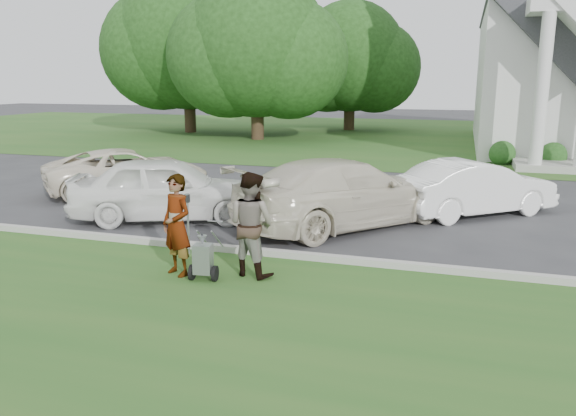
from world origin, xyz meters
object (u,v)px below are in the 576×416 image
at_px(parking_meter_near, 188,217).
at_px(car_a, 128,171).
at_px(tree_far, 187,46).
at_px(person_right, 251,225).
at_px(car_c, 344,193).
at_px(car_b, 167,188).
at_px(tree_back, 350,62).
at_px(church, 576,31).
at_px(car_d, 474,188).
at_px(tree_left, 256,52).
at_px(striping_cart, 203,260).
at_px(person_left, 177,226).

distance_m(parking_meter_near, car_a, 7.26).
xyz_separation_m(tree_far, person_right, (14.25, -25.59, -4.73)).
bearing_deg(car_c, car_b, 48.49).
xyz_separation_m(tree_far, car_c, (15.15, -21.54, -4.85)).
bearing_deg(parking_meter_near, tree_back, 94.92).
height_order(church, car_d, church).
height_order(church, tree_left, church).
bearing_deg(car_d, striping_cart, 105.96).
distance_m(car_a, car_c, 7.75).
bearing_deg(car_c, tree_far, -15.69).
xyz_separation_m(tree_left, car_d, (12.24, -16.34, -4.37)).
bearing_deg(car_d, tree_left, -2.48).
distance_m(tree_far, parking_meter_near, 28.25).
bearing_deg(parking_meter_near, car_c, 51.89).
distance_m(tree_far, car_d, 27.04).
distance_m(tree_back, striping_cart, 31.63).
relative_size(tree_back, person_left, 5.09).
height_order(tree_back, car_a, tree_back).
relative_size(tree_back, parking_meter_near, 7.41).
bearing_deg(car_d, car_b, 71.87).
distance_m(tree_back, person_left, 31.36).
bearing_deg(car_d, tree_back, -20.61).
height_order(person_left, car_c, person_left).
relative_size(person_left, person_right, 0.98).
height_order(parking_meter_near, car_c, car_c).
bearing_deg(parking_meter_near, person_right, -24.67).
xyz_separation_m(tree_far, tree_back, (10.00, 5.00, -0.97)).
height_order(striping_cart, car_d, car_d).
bearing_deg(tree_far, person_left, -63.51).
height_order(striping_cart, car_a, car_a).
xyz_separation_m(church, person_left, (-10.06, -24.12, -5.00)).
distance_m(tree_back, person_right, 31.12).
bearing_deg(church, tree_left, -176.21).
bearing_deg(car_b, tree_far, 4.06).
relative_size(tree_back, person_right, 4.97).
relative_size(tree_left, person_right, 5.49).
relative_size(parking_meter_near, car_b, 0.27).
height_order(tree_far, car_a, tree_far).
distance_m(person_right, car_b, 4.88).
bearing_deg(tree_far, tree_left, -26.56).
bearing_deg(tree_back, church, -27.85).
bearing_deg(tree_back, tree_far, -153.44).
bearing_deg(tree_left, car_b, -76.36).
xyz_separation_m(striping_cart, car_d, (4.71, 6.79, 0.34)).
xyz_separation_m(striping_cart, person_right, (0.72, 0.54, 0.57)).
distance_m(parking_meter_near, car_c, 4.17).
distance_m(tree_far, car_c, 26.78).
bearing_deg(tree_back, tree_left, -116.57).
bearing_deg(church, parking_meter_near, -114.47).
height_order(striping_cart, person_left, person_left).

